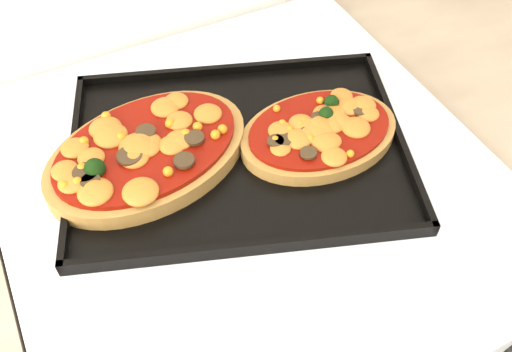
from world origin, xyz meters
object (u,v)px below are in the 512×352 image
stove (249,326)px  pizza_right (319,132)px  baking_tray (238,148)px  pizza_left (147,150)px

stove → pizza_right: size_ratio=4.42×
baking_tray → pizza_right: size_ratio=2.03×
pizza_left → stove: bearing=-26.3°
baking_tray → pizza_left: pizza_left is taller
baking_tray → pizza_left: 0.11m
baking_tray → pizza_left: bearing=-176.8°
baking_tray → pizza_right: bearing=1.4°
pizza_right → pizza_left: bearing=162.9°
baking_tray → pizza_right: (0.10, -0.03, 0.01)m
stove → baking_tray: 0.47m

